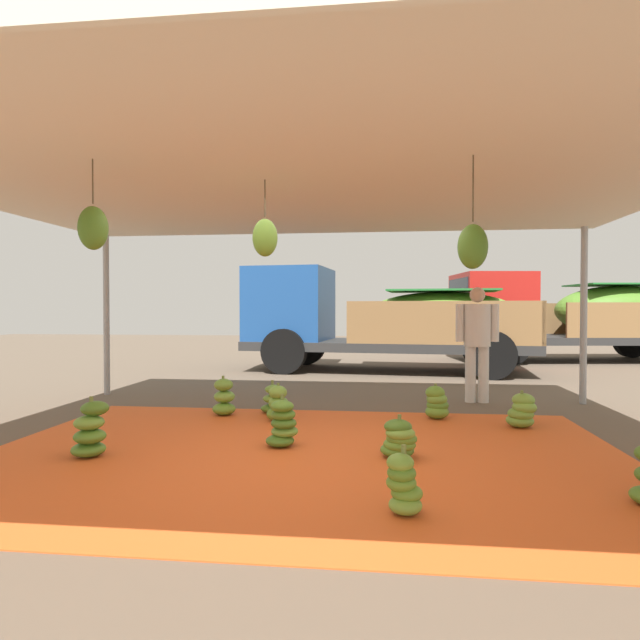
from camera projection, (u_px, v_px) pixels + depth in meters
name	position (u px, v px, depth m)	size (l,w,h in m)	color
ground_plane	(331.00, 402.00, 8.24)	(40.00, 40.00, 0.00)	brown
tarp_orange	(302.00, 455.00, 5.27)	(6.35, 4.54, 0.01)	#E05B23
tent_canopy	(300.00, 182.00, 5.11)	(8.00, 7.00, 2.73)	#9EA0A5
banana_bunch_1	(90.00, 431.00, 5.18)	(0.45, 0.45, 0.58)	#518428
banana_bunch_2	(283.00, 425.00, 5.56)	(0.44, 0.43, 0.54)	#477523
banana_bunch_3	(273.00, 400.00, 7.34)	(0.40, 0.41, 0.45)	#518428
banana_bunch_4	(522.00, 411.00, 6.45)	(0.45, 0.43, 0.45)	#6B9E38
banana_bunch_5	(403.00, 485.00, 3.74)	(0.34, 0.34, 0.48)	#75A83D
banana_bunch_6	(399.00, 440.00, 5.14)	(0.46, 0.46, 0.42)	#518428
banana_bunch_7	(224.00, 398.00, 7.21)	(0.43, 0.44, 0.53)	#60932D
banana_bunch_8	(437.00, 403.00, 6.97)	(0.41, 0.40, 0.46)	#60932D
banana_bunch_9	(278.00, 405.00, 6.82)	(0.36, 0.36, 0.48)	#60932D
cargo_truck_main	(378.00, 319.00, 12.36)	(6.62, 2.84, 2.40)	#2D2D2D
cargo_truck_far	(571.00, 315.00, 14.74)	(6.70, 3.14, 2.40)	#2D2D2D
worker_0	(477.00, 335.00, 8.22)	(0.65, 0.40, 1.77)	silver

